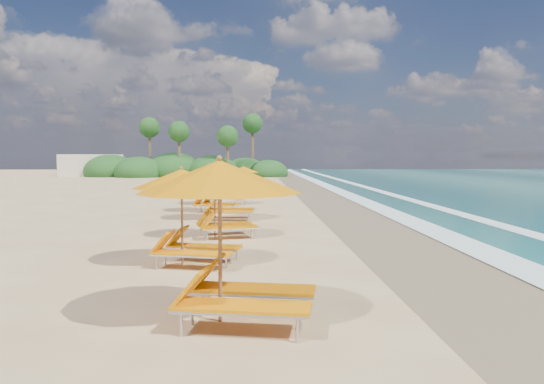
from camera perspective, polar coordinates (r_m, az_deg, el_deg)
The scene contains 12 objects.
ground at distance 20.16m, azimuth 0.00°, elevation -3.40°, with size 160.00×160.00×0.00m, color tan.
wet_sand at distance 20.68m, azimuth 11.17°, elevation -3.28°, with size 4.00×160.00×0.01m, color olive.
surf_foam at distance 21.44m, azimuth 18.23°, elevation -3.09°, with size 4.00×160.00×0.01m.
station_0 at distance 8.03m, azimuth -4.37°, elevation -4.15°, with size 3.11×2.96×2.61m.
station_1 at distance 12.45m, azimuth -9.14°, elevation -1.95°, with size 2.89×2.79×2.35m.
station_2 at distance 16.56m, azimuth -5.74°, elevation -0.51°, with size 2.85×2.75×2.32m.
station_3 at distance 21.13m, azimuth -5.27°, elevation 0.70°, with size 2.69×2.49×2.48m.
station_4 at distance 24.16m, azimuth -6.57°, elevation 0.81°, with size 2.97×2.96×2.26m.
station_5 at distance 27.66m, azimuth -5.40°, elevation 1.28°, with size 2.99×2.96×2.31m.
station_6 at distance 32.21m, azimuth -2.89°, elevation 1.37°, with size 2.48×2.39×2.01m.
treeline at distance 66.17m, azimuth -9.93°, elevation 2.55°, with size 25.80×8.80×9.74m.
beach_building at distance 71.26m, azimuth -19.31°, elevation 2.81°, with size 7.00×5.00×2.80m, color beige.
Camera 1 is at (-0.65, -19.98, 2.60)m, focal length 34.10 mm.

